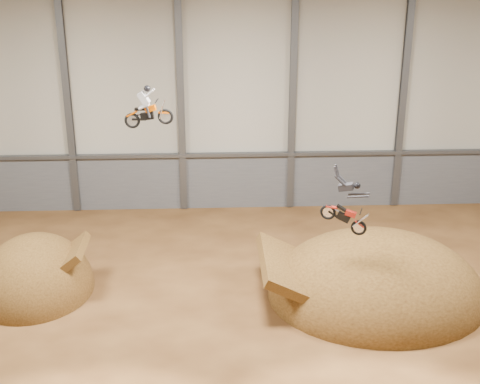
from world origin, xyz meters
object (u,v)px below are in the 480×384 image
takeoff_ramp (36,291)px  fmx_rider_b (341,200)px  fmx_rider_a (149,104)px  landing_ramp (375,295)px

takeoff_ramp → fmx_rider_b: bearing=-11.7°
fmx_rider_a → fmx_rider_b: size_ratio=0.75×
takeoff_ramp → landing_ramp: landing_ramp is taller
fmx_rider_a → fmx_rider_b: 9.10m
fmx_rider_b → takeoff_ramp: bearing=-172.4°
fmx_rider_a → takeoff_ramp: bearing=174.5°
landing_ramp → fmx_rider_b: bearing=-142.2°
takeoff_ramp → landing_ramp: bearing=-4.1°
takeoff_ramp → fmx_rider_b: size_ratio=2.27×
fmx_rider_b → fmx_rider_a: bearing=-172.8°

